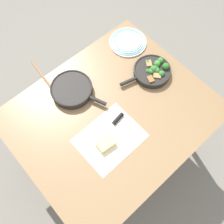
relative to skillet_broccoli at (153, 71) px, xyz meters
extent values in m
plane|color=slate|center=(0.39, 0.04, -0.79)|extent=(14.00, 14.00, 0.00)
cube|color=olive|center=(0.39, 0.04, -0.04)|extent=(1.18, 0.99, 0.03)
cylinder|color=#BCBCC1|center=(-0.14, -0.39, -0.43)|extent=(0.05, 0.05, 0.74)
cylinder|color=#BCBCC1|center=(0.92, -0.39, -0.43)|extent=(0.05, 0.05, 0.74)
cylinder|color=#BCBCC1|center=(-0.14, 0.47, -0.43)|extent=(0.05, 0.05, 0.74)
cylinder|color=black|center=(0.00, 0.00, -0.01)|extent=(0.24, 0.24, 0.04)
torus|color=black|center=(0.00, 0.00, 0.01)|extent=(0.24, 0.24, 0.01)
cylinder|color=black|center=(0.17, -0.05, 0.00)|extent=(0.12, 0.05, 0.02)
cylinder|color=#245B1C|center=(-0.07, 0.04, -0.01)|extent=(0.02, 0.02, 0.03)
sphere|color=#2D6B28|center=(-0.07, 0.04, 0.02)|extent=(0.05, 0.05, 0.05)
cylinder|color=#2C6823|center=(-0.08, -0.01, -0.01)|extent=(0.01, 0.01, 0.02)
sphere|color=#387A33|center=(-0.08, -0.01, 0.02)|extent=(0.04, 0.04, 0.04)
cylinder|color=#2C6823|center=(0.00, 0.00, -0.01)|extent=(0.02, 0.02, 0.03)
sphere|color=#387A33|center=(0.00, 0.00, 0.02)|extent=(0.05, 0.05, 0.05)
cylinder|color=#357027|center=(0.00, 0.01, -0.01)|extent=(0.01, 0.01, 0.02)
sphere|color=#428438|center=(0.00, 0.01, 0.01)|extent=(0.04, 0.04, 0.04)
cylinder|color=#357027|center=(-0.05, -0.01, -0.01)|extent=(0.02, 0.02, 0.02)
sphere|color=#428438|center=(-0.05, -0.01, 0.02)|extent=(0.04, 0.04, 0.04)
cylinder|color=#2C6823|center=(-0.02, 0.06, -0.01)|extent=(0.01, 0.01, 0.02)
sphere|color=#387A33|center=(-0.02, 0.06, 0.02)|extent=(0.04, 0.04, 0.04)
cylinder|color=#245B1C|center=(0.03, -0.02, -0.01)|extent=(0.01, 0.01, 0.02)
sphere|color=#2D6B28|center=(0.03, -0.02, 0.01)|extent=(0.03, 0.03, 0.03)
cylinder|color=#205218|center=(0.00, 0.00, -0.01)|extent=(0.01, 0.01, 0.02)
sphere|color=#286023|center=(0.00, 0.00, 0.02)|extent=(0.04, 0.04, 0.04)
cylinder|color=#357027|center=(0.02, 0.00, -0.01)|extent=(0.01, 0.01, 0.02)
sphere|color=#428438|center=(0.02, 0.00, 0.01)|extent=(0.04, 0.04, 0.04)
cylinder|color=#2C6823|center=(-0.01, 0.02, -0.01)|extent=(0.01, 0.01, 0.02)
sphere|color=#387A33|center=(-0.01, 0.02, 0.02)|extent=(0.04, 0.04, 0.04)
cylinder|color=#2C6823|center=(-0.02, -0.07, -0.01)|extent=(0.01, 0.01, 0.02)
sphere|color=#387A33|center=(-0.02, -0.07, 0.01)|extent=(0.03, 0.03, 0.03)
cylinder|color=#245B1C|center=(-0.02, 0.01, -0.01)|extent=(0.01, 0.01, 0.02)
sphere|color=#2D6B28|center=(-0.02, 0.01, 0.01)|extent=(0.04, 0.04, 0.04)
cube|color=#AD7F4C|center=(-0.02, -0.05, 0.00)|extent=(0.06, 0.06, 0.04)
cube|color=#AD7F4C|center=(0.01, 0.00, 0.00)|extent=(0.05, 0.04, 0.03)
cube|color=#AD7F4C|center=(0.04, 0.01, 0.00)|extent=(0.03, 0.04, 0.03)
cube|color=olive|center=(0.06, 0.04, 0.00)|extent=(0.05, 0.06, 0.04)
cube|color=#AD7F4C|center=(0.01, 0.05, 0.00)|extent=(0.06, 0.06, 0.04)
cylinder|color=black|center=(0.48, -0.24, 0.00)|extent=(0.26, 0.26, 0.05)
torus|color=black|center=(0.48, -0.24, 0.02)|extent=(0.26, 0.26, 0.01)
cylinder|color=black|center=(0.41, -0.07, 0.01)|extent=(0.06, 0.11, 0.02)
cylinder|color=#DBC156|center=(0.48, -0.24, -0.01)|extent=(0.21, 0.21, 0.02)
cylinder|color=#996B42|center=(0.55, -0.44, -0.02)|extent=(0.04, 0.32, 0.02)
ellipsoid|color=#996B42|center=(0.57, -0.26, -0.02)|extent=(0.05, 0.07, 0.02)
cube|color=beige|center=(0.50, 0.15, -0.03)|extent=(0.37, 0.30, 0.00)
cube|color=silver|center=(0.53, 0.11, -0.03)|extent=(0.20, 0.06, 0.01)
cylinder|color=black|center=(0.39, 0.09, -0.02)|extent=(0.09, 0.04, 0.02)
cube|color=#EFD67A|center=(0.55, 0.16, -0.01)|extent=(0.11, 0.08, 0.04)
cylinder|color=white|center=(-0.06, -0.29, -0.02)|extent=(0.26, 0.26, 0.01)
torus|color=#4C9EB7|center=(-0.06, -0.29, -0.02)|extent=(0.25, 0.25, 0.01)
cylinder|color=white|center=(-0.06, -0.29, -0.01)|extent=(0.21, 0.21, 0.01)
torus|color=#4C9EB7|center=(-0.06, -0.29, 0.00)|extent=(0.20, 0.20, 0.01)
camera|label=1|loc=(0.81, 0.51, 1.36)|focal=40.00mm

